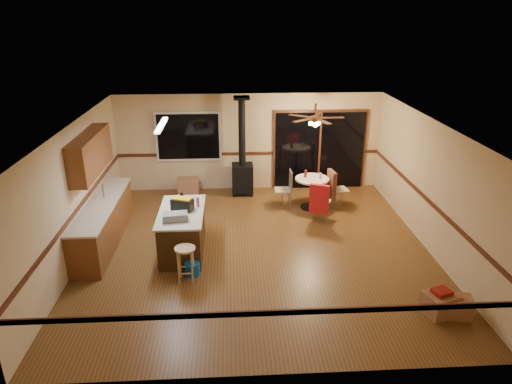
{
  "coord_description": "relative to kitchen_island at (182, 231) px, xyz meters",
  "views": [
    {
      "loc": [
        -0.5,
        -8.29,
        4.59
      ],
      "look_at": [
        0.0,
        0.3,
        1.15
      ],
      "focal_mm": 32.0,
      "sensor_mm": 36.0,
      "label": 1
    }
  ],
  "objects": [
    {
      "name": "wall_right",
      "position": [
        5.0,
        0.0,
        0.85
      ],
      "size": [
        0.0,
        7.0,
        7.0
      ],
      "primitive_type": "plane",
      "rotation": [
        1.57,
        0.0,
        -1.57
      ],
      "color": "#CFB183",
      "rests_on": "ground"
    },
    {
      "name": "box_under_window",
      "position": [
        -0.14,
        3.1,
        -0.23
      ],
      "size": [
        0.58,
        0.48,
        0.44
      ],
      "primitive_type": "cube",
      "rotation": [
        0.0,
        0.0,
        0.08
      ],
      "color": "#8F5E3F",
      "rests_on": "floor"
    },
    {
      "name": "wood_stove",
      "position": [
        1.3,
        3.05,
        0.28
      ],
      "size": [
        0.55,
        0.5,
        2.52
      ],
      "color": "black",
      "rests_on": "ground"
    },
    {
      "name": "box_corner_a",
      "position": [
        4.32,
        -2.31,
        -0.27
      ],
      "size": [
        0.6,
        0.55,
        0.37
      ],
      "primitive_type": "cube",
      "rotation": [
        0.0,
        0.0,
        0.33
      ],
      "color": "#8F5E3F",
      "rests_on": "floor"
    },
    {
      "name": "box_corner_b",
      "position": [
        4.6,
        -2.38,
        -0.29
      ],
      "size": [
        0.48,
        0.43,
        0.33
      ],
      "primitive_type": "cube",
      "rotation": [
        0.0,
        0.0,
        -0.21
      ],
      "color": "#8F5E3F",
      "rests_on": "floor"
    },
    {
      "name": "chair_left",
      "position": [
        2.38,
        2.15,
        0.14
      ],
      "size": [
        0.41,
        0.4,
        0.51
      ],
      "color": "tan",
      "rests_on": "ground"
    },
    {
      "name": "wall_front",
      "position": [
        1.5,
        -3.5,
        0.85
      ],
      "size": [
        7.0,
        0.0,
        7.0
      ],
      "primitive_type": "plane",
      "rotation": [
        -1.57,
        0.0,
        0.0
      ],
      "color": "#CFB183",
      "rests_on": "ground"
    },
    {
      "name": "bottle_dark",
      "position": [
        -0.01,
        0.33,
        0.58
      ],
      "size": [
        0.1,
        0.1,
        0.27
      ],
      "primitive_type": "cylinder",
      "rotation": [
        0.0,
        0.0,
        0.38
      ],
      "color": "black",
      "rests_on": "kitchen_island"
    },
    {
      "name": "blue_bucket",
      "position": [
        0.24,
        -0.89,
        -0.33
      ],
      "size": [
        0.36,
        0.36,
        0.24
      ],
      "primitive_type": "cylinder",
      "rotation": [
        0.0,
        0.0,
        0.32
      ],
      "color": "#0C54B5",
      "rests_on": "floor"
    },
    {
      "name": "glass_red",
      "position": [
        2.82,
        2.14,
        0.42
      ],
      "size": [
        0.08,
        0.08,
        0.18
      ],
      "primitive_type": "cylinder",
      "rotation": [
        0.0,
        0.0,
        -0.16
      ],
      "color": "#590C14",
      "rests_on": "dining_table"
    },
    {
      "name": "kitchen_island",
      "position": [
        0.0,
        0.0,
        0.0
      ],
      "size": [
        0.88,
        1.68,
        0.9
      ],
      "color": "#37220D",
      "rests_on": "ground"
    },
    {
      "name": "glass_cream",
      "position": [
        3.15,
        1.99,
        0.4
      ],
      "size": [
        0.08,
        0.08,
        0.15
      ],
      "primitive_type": "cylinder",
      "rotation": [
        0.0,
        0.0,
        -0.41
      ],
      "color": "beige",
      "rests_on": "dining_table"
    },
    {
      "name": "ceiling_fan",
      "position": [
        2.97,
        2.04,
        1.76
      ],
      "size": [
        0.24,
        0.24,
        0.55
      ],
      "color": "brown",
      "rests_on": "ceiling"
    },
    {
      "name": "wall_left",
      "position": [
        -2.0,
        0.0,
        0.85
      ],
      "size": [
        0.0,
        7.0,
        7.0
      ],
      "primitive_type": "plane",
      "rotation": [
        1.57,
        0.0,
        1.57
      ],
      "color": "#CFB183",
      "rests_on": "ground"
    },
    {
      "name": "bottle_pink",
      "position": [
        0.32,
        0.19,
        0.55
      ],
      "size": [
        0.07,
        0.07,
        0.21
      ],
      "primitive_type": "cylinder",
      "rotation": [
        0.0,
        0.0,
        0.08
      ],
      "color": "#D84C8C",
      "rests_on": "kitchen_island"
    },
    {
      "name": "floor",
      "position": [
        1.5,
        0.0,
        -0.45
      ],
      "size": [
        7.0,
        7.0,
        0.0
      ],
      "primitive_type": "plane",
      "color": "brown",
      "rests_on": "ground"
    },
    {
      "name": "countertop",
      "position": [
        -1.7,
        0.5,
        0.43
      ],
      "size": [
        0.64,
        3.04,
        0.04
      ],
      "primitive_type": "cube",
      "color": "beige",
      "rests_on": "lower_cabinets"
    },
    {
      "name": "box_small_red",
      "position": [
        4.32,
        -2.31,
        -0.04
      ],
      "size": [
        0.34,
        0.31,
        0.07
      ],
      "primitive_type": "cube",
      "rotation": [
        0.0,
        0.0,
        0.33
      ],
      "color": "maroon",
      "rests_on": "box_corner_a"
    },
    {
      "name": "window",
      "position": [
        -0.1,
        3.45,
        1.05
      ],
      "size": [
        1.72,
        0.1,
        1.32
      ],
      "primitive_type": "cube",
      "color": "black",
      "rests_on": "ground"
    },
    {
      "name": "toolbox_grey",
      "position": [
        -0.07,
        -0.42,
        0.52
      ],
      "size": [
        0.49,
        0.31,
        0.14
      ],
      "primitive_type": "cube",
      "rotation": [
        0.0,
        0.0,
        0.12
      ],
      "color": "slate",
      "rests_on": "kitchen_island"
    },
    {
      "name": "toolbox_black",
      "position": [
        0.03,
        0.05,
        0.56
      ],
      "size": [
        0.47,
        0.35,
        0.23
      ],
      "primitive_type": "cube",
      "rotation": [
        0.0,
        0.0,
        -0.35
      ],
      "color": "black",
      "rests_on": "kitchen_island"
    },
    {
      "name": "ceiling",
      "position": [
        1.5,
        0.0,
        2.15
      ],
      "size": [
        7.0,
        7.0,
        0.0
      ],
      "primitive_type": "plane",
      "rotation": [
        3.14,
        0.0,
        0.0
      ],
      "color": "silver",
      "rests_on": "ground"
    },
    {
      "name": "sliding_door",
      "position": [
        3.4,
        3.45,
        0.6
      ],
      "size": [
        2.52,
        0.1,
        2.1
      ],
      "primitive_type": "cube",
      "color": "black",
      "rests_on": "ground"
    },
    {
      "name": "chair_right",
      "position": [
        3.49,
        2.07,
        0.14
      ],
      "size": [
        0.51,
        0.48,
        0.7
      ],
      "color": "tan",
      "rests_on": "ground"
    },
    {
      "name": "bar_stool",
      "position": [
        0.15,
        -1.11,
        -0.11
      ],
      "size": [
        0.45,
        0.45,
        0.68
      ],
      "primitive_type": "cylinder",
      "rotation": [
        0.0,
        0.0,
        0.23
      ],
      "color": "tan",
      "rests_on": "floor"
    },
    {
      "name": "upper_cabinets",
      "position": [
        -1.83,
        0.7,
        1.45
      ],
      "size": [
        0.35,
        2.0,
        0.8
      ],
      "primitive_type": "cube",
      "color": "brown",
      "rests_on": "ground"
    },
    {
      "name": "dining_table",
      "position": [
        2.97,
        2.04,
        0.07
      ],
      "size": [
        0.83,
        0.83,
        0.78
      ],
      "color": "black",
      "rests_on": "ground"
    },
    {
      "name": "box_on_island",
      "position": [
        -0.02,
        0.27,
        0.54
      ],
      "size": [
        0.29,
        0.33,
        0.18
      ],
      "primitive_type": "cube",
      "rotation": [
        0.0,
        0.0,
        0.42
      ],
      "color": "#8F5E3F",
      "rests_on": "kitchen_island"
    },
    {
      "name": "chair_rail",
      "position": [
        1.5,
        0.0,
        0.55
      ],
      "size": [
        7.0,
        7.0,
        0.08
      ],
      "primitive_type": null,
      "color": "#472011",
      "rests_on": "ground"
    },
    {
      "name": "lower_cabinets",
      "position": [
        -1.7,
        0.5,
        -0.02
      ],
      "size": [
        0.6,
        3.0,
        0.86
      ],
      "primitive_type": "cube",
      "color": "brown",
      "rests_on": "ground"
    },
    {
      "name": "chair_near",
      "position": [
        3.0,
        1.18,
        0.14
      ],
      "size": [
        0.57,
        0.59,
        0.7
      ],
      "color": "tan",
      "rests_on": "ground"
    },
    {
      "name": "wall_back",
      "position": [
        1.5,
        3.5,
        0.85
      ],
      "size": [
        7.0,
        0.0,
        7.0
      ],
      "primitive_type": "plane",
      "rotation": [
        1.57,
        0.0,
        0.0
      ],
      "color": "#CFB183",
      "rests_on": "ground"
    },
    {
      "name": "toolbox_yellow_lid",
      "position": [
        0.03,
        0.05,
        0.69
      ],
      "size": [
        0.41,
        0.31,
        0.03
      ],
      "primitive_type": "cube",
      "rotation": [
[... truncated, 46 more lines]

